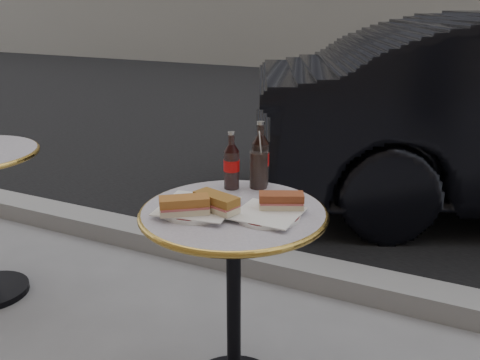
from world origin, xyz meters
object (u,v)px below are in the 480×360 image
at_px(bistro_table, 234,307).
at_px(cola_bottle_right, 260,153).
at_px(plate_left, 197,208).
at_px(cola_glass, 259,169).
at_px(plate_right, 268,216).
at_px(cola_bottle_left, 231,160).

relative_size(bistro_table, cola_bottle_right, 3.07).
distance_m(plate_left, cola_glass, 0.31).
bearing_deg(plate_right, cola_bottle_right, 118.54).
bearing_deg(bistro_table, plate_left, -150.97).
xyz_separation_m(plate_left, plate_right, (0.23, 0.05, -0.00)).
xyz_separation_m(cola_bottle_left, cola_bottle_right, (0.08, 0.08, 0.01)).
distance_m(bistro_table, cola_bottle_left, 0.52).
xyz_separation_m(plate_right, cola_bottle_left, (-0.23, 0.19, 0.10)).
height_order(plate_right, cola_bottle_right, cola_bottle_right).
relative_size(bistro_table, plate_left, 2.97).
xyz_separation_m(bistro_table, plate_right, (0.13, -0.01, 0.37)).
distance_m(plate_right, cola_bottle_left, 0.31).
height_order(cola_bottle_right, cola_glass, cola_bottle_right).
relative_size(cola_bottle_right, cola_glass, 1.73).
bearing_deg(cola_bottle_right, plate_left, -103.55).
xyz_separation_m(bistro_table, cola_glass, (-0.02, 0.23, 0.44)).
xyz_separation_m(cola_bottle_right, cola_glass, (0.01, -0.03, -0.05)).
distance_m(plate_left, plate_right, 0.23).
height_order(plate_left, cola_bottle_right, cola_bottle_right).
bearing_deg(cola_glass, bistro_table, -86.28).
relative_size(cola_bottle_left, cola_bottle_right, 0.88).
xyz_separation_m(bistro_table, cola_bottle_right, (-0.02, 0.27, 0.49)).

